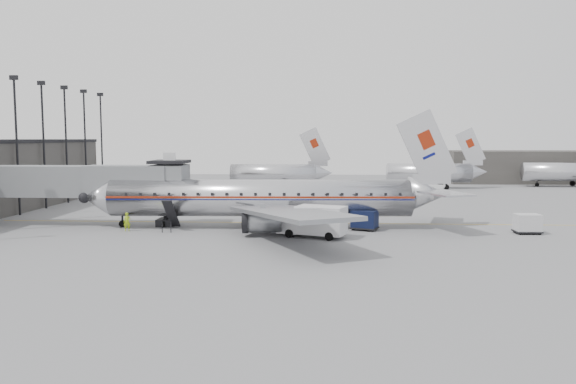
# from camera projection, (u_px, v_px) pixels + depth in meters

# --- Properties ---
(ground) EXTENTS (160.00, 160.00, 0.00)m
(ground) POSITION_uv_depth(u_px,v_px,m) (257.00, 233.00, 50.53)
(ground) COLOR slate
(ground) RESTS_ON ground
(hangar) EXTENTS (30.00, 12.00, 6.00)m
(hangar) POSITION_uv_depth(u_px,v_px,m) (525.00, 167.00, 107.36)
(hangar) COLOR #3B3936
(hangar) RESTS_ON ground
(apron_line) EXTENTS (60.00, 0.15, 0.01)m
(apron_line) POSITION_uv_depth(u_px,v_px,m) (294.00, 223.00, 56.33)
(apron_line) COLOR gold
(apron_line) RESTS_ON ground
(jet_bridge) EXTENTS (21.00, 6.20, 7.10)m
(jet_bridge) POSITION_uv_depth(u_px,v_px,m) (92.00, 182.00, 54.70)
(jet_bridge) COLOR slate
(jet_bridge) RESTS_ON ground
(floodlight_masts) EXTENTS (0.90, 42.25, 15.25)m
(floodlight_masts) POSITION_uv_depth(u_px,v_px,m) (31.00, 139.00, 64.17)
(floodlight_masts) COLOR black
(floodlight_masts) RESTS_ON ground
(distant_aircraft_near) EXTENTS (16.39, 3.20, 10.26)m
(distant_aircraft_near) POSITION_uv_depth(u_px,v_px,m) (275.00, 173.00, 92.10)
(distant_aircraft_near) COLOR silver
(distant_aircraft_near) RESTS_ON ground
(distant_aircraft_mid) EXTENTS (16.39, 3.20, 10.26)m
(distant_aircraft_mid) POSITION_uv_depth(u_px,v_px,m) (430.00, 172.00, 94.63)
(distant_aircraft_mid) COLOR silver
(distant_aircraft_mid) RESTS_ON ground
(distant_aircraft_far) EXTENTS (16.39, 3.20, 10.26)m
(distant_aircraft_far) POSITION_uv_depth(u_px,v_px,m) (565.00, 171.00, 97.27)
(distant_aircraft_far) COLOR silver
(distant_aircraft_far) RESTS_ON ground
(airliner) EXTENTS (35.64, 32.98, 11.27)m
(airliner) POSITION_uv_depth(u_px,v_px,m) (268.00, 198.00, 53.23)
(airliner) COLOR silver
(airliner) RESTS_ON ground
(service_van) EXTENTS (6.20, 4.13, 2.73)m
(service_van) POSITION_uv_depth(u_px,v_px,m) (313.00, 221.00, 48.15)
(service_van) COLOR silver
(service_van) RESTS_ON ground
(baggage_cart_navy) EXTENTS (2.84, 2.53, 1.84)m
(baggage_cart_navy) POSITION_uv_depth(u_px,v_px,m) (365.00, 220.00, 51.88)
(baggage_cart_navy) COLOR black
(baggage_cart_navy) RESTS_ON ground
(baggage_cart_white) EXTENTS (2.28, 1.77, 1.75)m
(baggage_cart_white) POSITION_uv_depth(u_px,v_px,m) (527.00, 223.00, 49.98)
(baggage_cart_white) COLOR #B9B9BB
(baggage_cart_white) RESTS_ON ground
(ramp_worker) EXTENTS (0.71, 0.56, 1.73)m
(ramp_worker) POSITION_uv_depth(u_px,v_px,m) (127.00, 222.00, 51.27)
(ramp_worker) COLOR #97BB16
(ramp_worker) RESTS_ON ground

